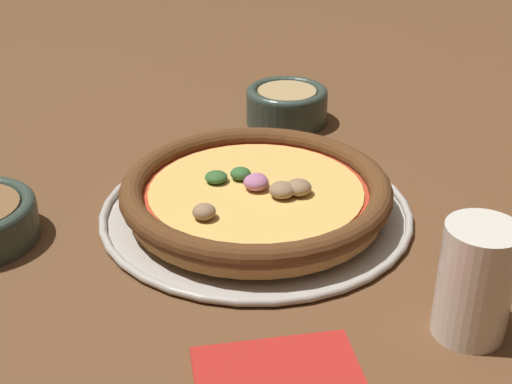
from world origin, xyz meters
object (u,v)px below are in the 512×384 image
object	(u,v)px
pizza	(256,192)
drinking_cup	(475,281)
bowl_near	(287,103)
pizza_tray	(256,211)

from	to	relation	value
pizza	drinking_cup	distance (m)	0.26
bowl_near	drinking_cup	size ratio (longest dim) A/B	1.10
pizza_tray	pizza	xyz separation A→B (m)	(-0.00, -0.00, 0.02)
pizza_tray	drinking_cup	distance (m)	0.26
pizza_tray	bowl_near	world-z (taller)	bowl_near
pizza_tray	bowl_near	xyz separation A→B (m)	(0.26, -0.02, 0.02)
bowl_near	drinking_cup	xyz separation A→B (m)	(-0.43, -0.18, 0.02)
pizza_tray	bowl_near	distance (m)	0.26
pizza_tray	bowl_near	size ratio (longest dim) A/B	2.99
pizza	drinking_cup	world-z (taller)	drinking_cup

